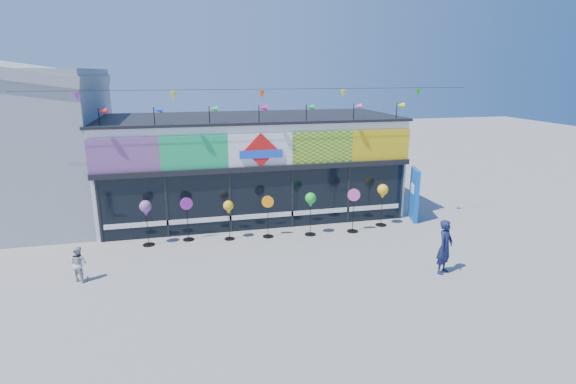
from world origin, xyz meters
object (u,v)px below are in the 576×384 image
object	(u,v)px
spinner_0	(146,210)
spinner_5	(353,209)
spinner_1	(187,218)
spinner_6	(383,193)
spinner_4	(311,201)
child	(79,263)
spinner_3	(268,215)
adult_man	(445,247)
spinner_2	(228,208)
blue_sign	(414,195)

from	to	relation	value
spinner_0	spinner_5	bearing A→B (deg)	-2.89
spinner_1	spinner_6	xyz separation A→B (m)	(7.45, -0.15, 0.50)
spinner_0	spinner_5	world-z (taller)	spinner_5
spinner_0	spinner_4	xyz separation A→B (m)	(5.80, -0.32, -0.00)
spinner_1	child	distance (m)	4.09
spinner_1	spinner_6	bearing A→B (deg)	-1.15
spinner_1	spinner_5	distance (m)	6.12
spinner_3	adult_man	xyz separation A→B (m)	(4.57, -4.23, 0.00)
spinner_3	spinner_2	bearing A→B (deg)	176.59
blue_sign	spinner_4	size ratio (longest dim) A/B	1.30
spinner_3	spinner_5	size ratio (longest dim) A/B	0.93
spinner_6	adult_man	distance (m)	4.46
spinner_0	child	size ratio (longest dim) A/B	1.53
spinner_1	spinner_3	distance (m)	2.89
spinner_2	spinner_3	xyz separation A→B (m)	(1.41, -0.08, -0.34)
spinner_0	spinner_1	distance (m)	1.46
spinner_2	spinner_3	size ratio (longest dim) A/B	0.93
spinner_5	spinner_6	size ratio (longest dim) A/B	1.00
spinner_1	blue_sign	bearing A→B (deg)	1.31
spinner_1	spinner_6	size ratio (longest dim) A/B	0.95
spinner_3	adult_man	size ratio (longest dim) A/B	0.94
spinner_3	spinner_6	bearing A→B (deg)	2.55
spinner_0	spinner_4	size ratio (longest dim) A/B	1.00
blue_sign	adult_man	world-z (taller)	blue_sign
child	spinner_2	bearing A→B (deg)	-119.89
spinner_2	spinner_1	bearing A→B (deg)	169.47
child	blue_sign	bearing A→B (deg)	-133.77
blue_sign	spinner_3	distance (m)	6.18
spinner_0	spinner_4	distance (m)	5.81
spinner_5	adult_man	size ratio (longest dim) A/B	1.01
spinner_3	spinner_4	size ratio (longest dim) A/B	0.96
spinner_0	spinner_4	world-z (taller)	spinner_0
spinner_0	spinner_6	world-z (taller)	spinner_6
spinner_1	spinner_2	bearing A→B (deg)	-10.53
spinner_6	spinner_2	bearing A→B (deg)	-178.85
spinner_2	spinner_5	distance (m)	4.66
spinner_0	spinner_2	size ratio (longest dim) A/B	1.12
spinner_5	child	size ratio (longest dim) A/B	1.58
spinner_3	spinner_5	xyz separation A→B (m)	(3.23, -0.21, 0.06)
spinner_2	spinner_4	bearing A→B (deg)	-4.66
spinner_6	adult_man	world-z (taller)	spinner_6
blue_sign	adult_man	distance (m)	5.05
spinner_1	adult_man	bearing A→B (deg)	-31.66
spinner_2	spinner_4	world-z (taller)	spinner_4
spinner_6	blue_sign	bearing A→B (deg)	12.81
adult_man	child	bearing A→B (deg)	135.68
spinner_0	spinner_1	world-z (taller)	spinner_0
child	spinner_0	bearing A→B (deg)	-93.10
spinner_5	spinner_3	bearing A→B (deg)	176.25
spinner_0	adult_man	world-z (taller)	adult_man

